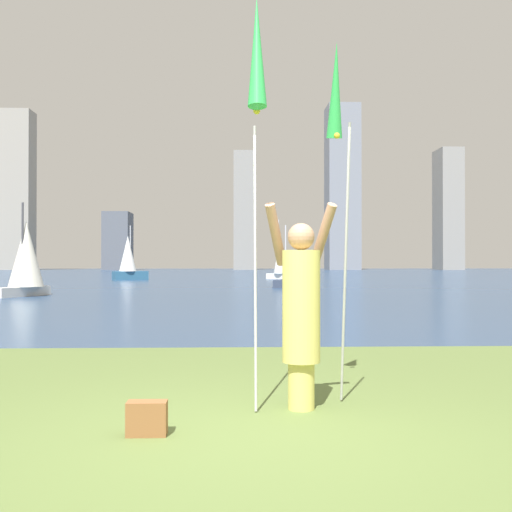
% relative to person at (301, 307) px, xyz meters
% --- Properties ---
extents(ground, '(120.00, 138.00, 0.12)m').
position_rel_person_xyz_m(ground, '(-0.49, 50.05, -0.97)').
color(ground, '#5B7038').
extents(person, '(0.68, 0.50, 1.86)m').
position_rel_person_xyz_m(person, '(0.00, 0.00, 0.00)').
color(person, '#D8CC66').
rests_on(person, ground).
extents(kite_flag_left, '(0.16, 0.76, 3.58)m').
position_rel_person_xyz_m(kite_flag_left, '(-0.41, -0.34, 2.08)').
color(kite_flag_left, '#B2B2B7').
rests_on(kite_flag_left, ground).
extents(kite_flag_right, '(0.16, 0.93, 3.49)m').
position_rel_person_xyz_m(kite_flag_right, '(0.41, 0.56, 2.01)').
color(kite_flag_right, '#B2B2B7').
rests_on(kite_flag_right, ground).
extents(bag, '(0.30, 0.16, 0.26)m').
position_rel_person_xyz_m(bag, '(-1.26, -0.80, -0.78)').
color(bag, brown).
rests_on(bag, ground).
extents(sailboat_0, '(1.90, 1.62, 4.61)m').
position_rel_person_xyz_m(sailboat_0, '(2.99, 42.30, 0.79)').
color(sailboat_0, white).
rests_on(sailboat_0, ground).
extents(sailboat_1, '(2.65, 1.98, 4.01)m').
position_rel_person_xyz_m(sailboat_1, '(-8.35, 40.60, 0.60)').
color(sailboat_1, '#2D6084').
rests_on(sailboat_1, ground).
extents(sailboat_2, '(1.76, 2.65, 3.60)m').
position_rel_person_xyz_m(sailboat_2, '(-8.63, 18.74, 0.58)').
color(sailboat_2, silver).
rests_on(sailboat_2, ground).
extents(sailboat_3, '(1.49, 2.55, 3.24)m').
position_rel_person_xyz_m(sailboat_3, '(2.12, 26.77, -0.68)').
color(sailboat_3, '#333D51').
rests_on(sailboat_3, ground).
extents(skyline_tower_0, '(5.54, 4.26, 26.60)m').
position_rel_person_xyz_m(skyline_tower_0, '(-36.97, 99.52, 12.39)').
color(skyline_tower_0, gray).
rests_on(skyline_tower_0, ground).
extents(skyline_tower_1, '(4.28, 5.85, 9.60)m').
position_rel_person_xyz_m(skyline_tower_1, '(-19.93, 98.96, 3.89)').
color(skyline_tower_1, '#565B66').
rests_on(skyline_tower_1, ground).
extents(skyline_tower_2, '(3.49, 3.38, 20.12)m').
position_rel_person_xyz_m(skyline_tower_2, '(1.15, 100.14, 9.15)').
color(skyline_tower_2, gray).
rests_on(skyline_tower_2, ground).
extents(skyline_tower_3, '(5.30, 6.05, 27.60)m').
position_rel_person_xyz_m(skyline_tower_3, '(17.75, 98.48, 12.89)').
color(skyline_tower_3, gray).
rests_on(skyline_tower_3, ground).
extents(skyline_tower_4, '(3.69, 5.56, 20.30)m').
position_rel_person_xyz_m(skyline_tower_4, '(35.58, 97.84, 9.24)').
color(skyline_tower_4, gray).
rests_on(skyline_tower_4, ground).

